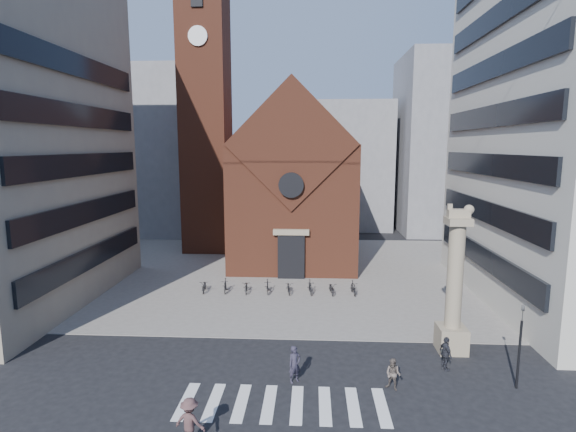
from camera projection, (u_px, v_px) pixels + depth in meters
The scene contains 22 objects.
ground at pixel (276, 372), 23.82m from camera, with size 120.00×120.00×0.00m, color black.
piazza at pixel (292, 272), 42.56m from camera, with size 46.00×30.00×0.05m, color gray.
zebra_crossing at pixel (283, 404), 20.83m from camera, with size 10.20×3.20×0.01m, color white, non-canonical shape.
church at pixel (295, 183), 47.29m from camera, with size 12.00×16.65×18.00m.
campanile at pixel (206, 110), 49.54m from camera, with size 5.50×5.50×31.20m.
bg_block_left at pixel (156, 152), 62.65m from camera, with size 16.00×14.00×22.00m, color gray.
bg_block_mid at pixel (340, 165), 66.51m from camera, with size 14.00×12.00×18.00m, color gray.
bg_block_right at pixel (458, 145), 62.23m from camera, with size 16.00×14.00×24.00m, color gray.
lion_column at pixel (454, 294), 25.71m from camera, with size 1.63×1.60×8.68m.
traffic_light at pixel (520, 345), 21.84m from camera, with size 0.13×0.16×4.30m.
pedestrian_0 at pixel (295, 364), 22.65m from camera, with size 0.69×0.46×1.91m, color #2A2736.
pedestrian_1 at pixel (393, 374), 21.97m from camera, with size 0.77×0.60×1.59m, color #5E534B.
pedestrian_2 at pixel (446, 354), 23.85m from camera, with size 1.09×0.45×1.86m, color #26272E.
pedestrian_3 at pixel (190, 422), 17.87m from camera, with size 1.27×0.73×1.97m, color #503535.
scooter_0 at pixel (204, 286), 36.69m from camera, with size 0.64×1.83×0.96m, color black.
scooter_1 at pixel (225, 286), 36.59m from camera, with size 0.50×1.78×1.07m, color black.
scooter_2 at pixel (246, 287), 36.50m from camera, with size 0.64×1.83×0.96m, color black.
scooter_3 at pixel (268, 286), 36.40m from camera, with size 0.50×1.78×1.07m, color black.
scooter_4 at pixel (289, 287), 36.32m from camera, with size 0.64×1.83×0.96m, color black.
scooter_5 at pixel (310, 287), 36.22m from camera, with size 0.50×1.78×1.07m, color black.
scooter_6 at pixel (332, 288), 36.13m from camera, with size 0.64×1.83×0.96m, color black.
scooter_7 at pixel (353, 288), 36.03m from camera, with size 0.50×1.78×1.07m, color black.
Camera 1 is at (1.82, -22.19, 11.86)m, focal length 28.00 mm.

